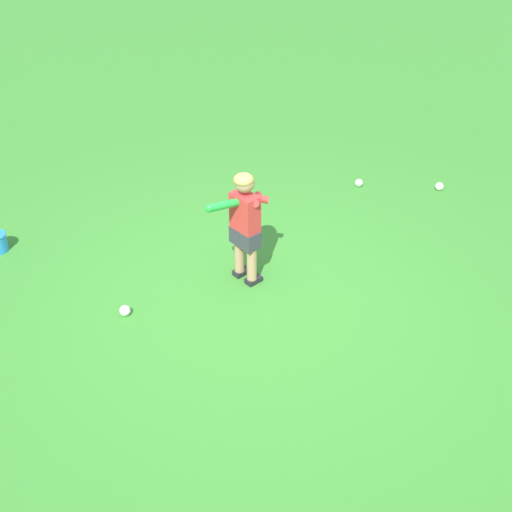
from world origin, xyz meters
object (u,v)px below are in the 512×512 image
Objects in this scene: play_ball_far_right at (439,186)px; play_ball_far_left at (125,311)px; play_ball_near_batter at (359,183)px; child_batter at (245,218)px.

play_ball_far_right and play_ball_far_left have the same top height.
play_ball_far_right reaches higher than play_ball_near_batter.
play_ball_far_left reaches higher than play_ball_near_batter.
child_batter is at bearing 19.58° from play_ball_far_right.
play_ball_far_left is (1.13, 0.17, -0.60)m from child_batter.
child_batter reaches higher than play_ball_far_left.
play_ball_far_right is at bearing -163.63° from play_ball_far_left.
play_ball_near_batter is at bearing -24.15° from play_ball_far_right.
child_batter is at bearing 36.12° from play_ball_near_batter.
play_ball_near_batter is (-2.90, -1.47, -0.00)m from play_ball_far_left.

